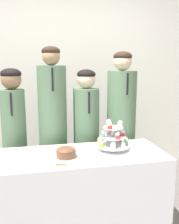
# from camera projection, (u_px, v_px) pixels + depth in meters

# --- Properties ---
(wall_back) EXTENTS (9.00, 0.06, 2.70)m
(wall_back) POSITION_uv_depth(u_px,v_px,m) (61.00, 75.00, 3.24)
(wall_back) COLOR silver
(wall_back) RESTS_ON ground_plane
(table) EXTENTS (1.48, 0.59, 0.72)m
(table) POSITION_uv_depth(u_px,v_px,m) (79.00, 193.00, 2.07)
(table) COLOR white
(table) RESTS_ON ground_plane
(round_cake) EXTENTS (0.21, 0.21, 0.10)m
(round_cake) POSITION_uv_depth(u_px,v_px,m) (66.00, 153.00, 1.91)
(round_cake) COLOR white
(round_cake) RESTS_ON table
(cake_knife) EXTENTS (0.26, 0.08, 0.01)m
(cake_knife) POSITION_uv_depth(u_px,v_px,m) (67.00, 165.00, 1.77)
(cake_knife) COLOR silver
(cake_knife) RESTS_ON table
(cupcake_stand) EXTENTS (0.30, 0.30, 0.27)m
(cupcake_stand) POSITION_uv_depth(u_px,v_px,m) (113.00, 137.00, 2.10)
(cupcake_stand) COLOR silver
(cupcake_stand) RESTS_ON table
(student_0) EXTENTS (0.24, 0.25, 1.44)m
(student_0) POSITION_uv_depth(u_px,v_px,m) (15.00, 139.00, 2.42)
(student_0) COLOR #567556
(student_0) RESTS_ON ground_plane
(student_1) EXTENTS (0.29, 0.30, 1.66)m
(student_1) POSITION_uv_depth(u_px,v_px,m) (53.00, 131.00, 2.49)
(student_1) COLOR #567556
(student_1) RESTS_ON ground_plane
(student_2) EXTENTS (0.28, 0.28, 1.43)m
(student_2) POSITION_uv_depth(u_px,v_px,m) (86.00, 138.00, 2.58)
(student_2) COLOR #567556
(student_2) RESTS_ON ground_plane
(student_3) EXTENTS (0.32, 0.32, 1.62)m
(student_3) POSITION_uv_depth(u_px,v_px,m) (121.00, 129.00, 2.65)
(student_3) COLOR #567556
(student_3) RESTS_ON ground_plane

